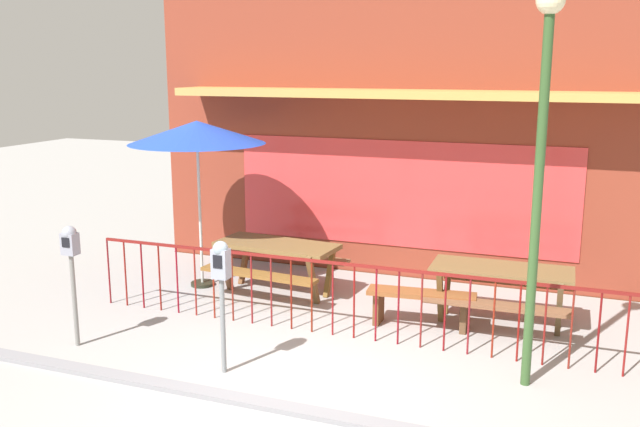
{
  "coord_description": "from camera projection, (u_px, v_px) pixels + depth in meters",
  "views": [
    {
      "loc": [
        2.64,
        -6.15,
        3.35
      ],
      "look_at": [
        -0.46,
        2.03,
        1.47
      ],
      "focal_mm": 38.84,
      "sensor_mm": 36.0,
      "label": 1
    }
  ],
  "objects": [
    {
      "name": "ground",
      "position": [
        293.0,
        392.0,
        7.24
      ],
      "size": [
        40.0,
        40.0,
        0.0
      ],
      "primitive_type": "plane",
      "color": "#9A9895"
    },
    {
      "name": "pub_storefront",
      "position": [
        406.0,
        105.0,
        10.88
      ],
      "size": [
        8.42,
        1.29,
        5.52
      ],
      "color": "#462512",
      "rests_on": "ground"
    },
    {
      "name": "patio_fence_front",
      "position": [
        343.0,
        286.0,
        8.59
      ],
      "size": [
        7.09,
        0.04,
        0.97
      ],
      "color": "maroon",
      "rests_on": "ground"
    },
    {
      "name": "picnic_table_left",
      "position": [
        277.0,
        254.0,
        10.27
      ],
      "size": [
        1.92,
        1.52,
        0.79
      ],
      "color": "brown",
      "rests_on": "ground"
    },
    {
      "name": "picnic_table_right",
      "position": [
        501.0,
        280.0,
        9.02
      ],
      "size": [
        1.82,
        1.39,
        0.79
      ],
      "color": "brown",
      "rests_on": "ground"
    },
    {
      "name": "patio_umbrella",
      "position": [
        197.0,
        133.0,
        10.26
      ],
      "size": [
        2.04,
        2.04,
        2.55
      ],
      "color": "black",
      "rests_on": "ground"
    },
    {
      "name": "patio_bench",
      "position": [
        421.0,
        301.0,
        8.98
      ],
      "size": [
        1.42,
        0.46,
        0.48
      ],
      "color": "brown",
      "rests_on": "ground"
    },
    {
      "name": "parking_meter_near",
      "position": [
        221.0,
        272.0,
        7.47
      ],
      "size": [
        0.18,
        0.17,
        1.51
      ],
      "color": "slate",
      "rests_on": "ground"
    },
    {
      "name": "parking_meter_far",
      "position": [
        71.0,
        254.0,
        8.21
      ],
      "size": [
        0.18,
        0.17,
        1.5
      ],
      "color": "slate",
      "rests_on": "ground"
    },
    {
      "name": "street_lamp",
      "position": [
        542.0,
        136.0,
        6.86
      ],
      "size": [
        0.28,
        0.28,
        4.1
      ],
      "color": "#315127",
      "rests_on": "ground"
    },
    {
      "name": "curb_edge",
      "position": [
        277.0,
        409.0,
        6.88
      ],
      "size": [
        11.78,
        0.2,
        0.11
      ],
      "primitive_type": "cube",
      "color": "gray",
      "rests_on": "ground"
    }
  ]
}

